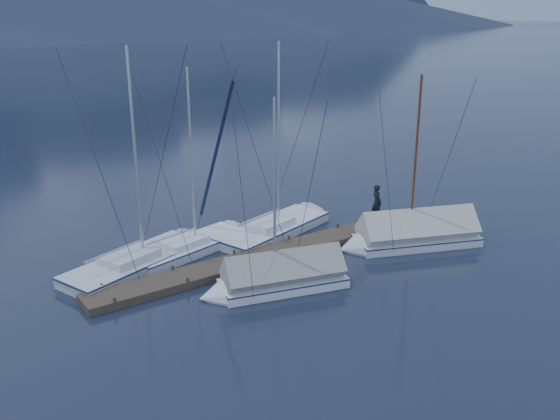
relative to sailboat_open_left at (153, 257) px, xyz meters
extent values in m
plane|color=black|center=(4.96, -4.82, -0.18)|extent=(1000.00, 1000.00, 0.00)
cone|color=#192133|center=(184.96, 245.18, 13.82)|extent=(364.00, 364.00, 28.00)
cube|color=#382D23|center=(4.96, -2.82, -0.01)|extent=(18.00, 1.50, 0.34)
cube|color=black|center=(-1.04, -2.82, -0.23)|extent=(3.00, 1.30, 0.30)
cube|color=black|center=(4.96, -2.82, -0.23)|extent=(3.00, 1.30, 0.30)
cube|color=black|center=(10.96, -2.82, -0.23)|extent=(3.00, 1.30, 0.30)
cylinder|color=#382D23|center=(-3.04, -2.12, 0.17)|extent=(0.12, 0.12, 0.35)
cylinder|color=#382D23|center=(-3.04, -3.52, 0.17)|extent=(0.12, 0.12, 0.35)
cylinder|color=#382D23|center=(-0.04, -2.12, 0.17)|extent=(0.12, 0.12, 0.35)
cylinder|color=#382D23|center=(-0.04, -3.52, 0.17)|extent=(0.12, 0.12, 0.35)
cylinder|color=#382D23|center=(2.96, -2.12, 0.17)|extent=(0.12, 0.12, 0.35)
cylinder|color=#382D23|center=(2.96, -3.52, 0.17)|extent=(0.12, 0.12, 0.35)
cylinder|color=#382D23|center=(5.96, -2.12, 0.17)|extent=(0.12, 0.12, 0.35)
cylinder|color=#382D23|center=(5.96, -3.52, 0.17)|extent=(0.12, 0.12, 0.35)
cylinder|color=#382D23|center=(8.96, -2.12, 0.17)|extent=(0.12, 0.12, 0.35)
cylinder|color=#382D23|center=(8.96, -3.52, 0.17)|extent=(0.12, 0.12, 0.35)
cylinder|color=#382D23|center=(11.96, -2.12, 0.17)|extent=(0.12, 0.12, 0.35)
cylinder|color=#382D23|center=(11.96, -3.52, 0.17)|extent=(0.12, 0.12, 0.35)
cube|color=silver|center=(-0.93, -0.33, -0.05)|extent=(6.98, 4.29, 0.73)
cube|color=silver|center=(-0.93, -0.33, -0.38)|extent=(5.71, 3.02, 0.33)
cube|color=navy|center=(-0.93, -0.33, 0.26)|extent=(7.05, 4.33, 0.07)
cone|color=silver|center=(2.66, 0.94, -0.05)|extent=(1.85, 2.40, 2.12)
cube|color=silver|center=(-1.24, -0.44, 0.48)|extent=(2.70, 2.23, 0.33)
cylinder|color=#B2B7BF|center=(-0.51, -0.18, 4.73)|extent=(0.13, 0.13, 8.83)
cylinder|color=#B2B7BF|center=(-1.97, -0.70, 0.98)|extent=(2.84, 1.09, 0.10)
cylinder|color=#26262B|center=(1.05, 0.37, 4.73)|extent=(1.14, 3.16, 8.84)
cube|color=white|center=(1.80, 0.01, -0.06)|extent=(6.21, 3.28, 0.65)
cube|color=white|center=(1.80, 0.01, -0.36)|extent=(5.15, 2.22, 0.30)
cube|color=navy|center=(1.80, 0.01, 0.21)|extent=(6.28, 3.32, 0.06)
cone|color=white|center=(5.11, 0.80, -0.06)|extent=(1.49, 2.09, 1.89)
cube|color=white|center=(1.51, -0.06, 0.41)|extent=(2.33, 1.82, 0.30)
cylinder|color=#B2B7BF|center=(2.18, 0.10, 4.21)|extent=(0.12, 0.12, 7.89)
cylinder|color=#B2B7BF|center=(0.84, -0.22, 0.86)|extent=(2.61, 0.70, 0.09)
cylinder|color=#26262B|center=(3.62, 0.44, 4.21)|extent=(0.71, 2.91, 7.90)
cube|color=silver|center=(6.28, -0.34, -0.05)|extent=(6.94, 3.97, 0.72)
cube|color=silver|center=(6.28, -0.34, -0.38)|extent=(5.71, 2.74, 0.33)
cube|color=#182A4A|center=(6.28, -0.34, 0.26)|extent=(7.01, 4.01, 0.07)
cone|color=silver|center=(9.92, 0.73, -0.05)|extent=(1.76, 2.36, 2.11)
cube|color=silver|center=(5.97, -0.44, 0.48)|extent=(2.65, 2.13, 0.33)
cylinder|color=#B2B7BF|center=(6.70, -0.22, 4.71)|extent=(0.13, 0.13, 8.79)
cylinder|color=#B2B7BF|center=(5.23, -0.65, 0.97)|extent=(2.87, 0.93, 0.10)
cylinder|color=#26262B|center=(8.28, 0.25, 4.71)|extent=(0.96, 3.19, 8.79)
cube|color=silver|center=(11.07, -5.46, -0.07)|extent=(6.22, 4.07, 0.62)
cube|color=silver|center=(11.07, -5.46, -0.35)|extent=(5.06, 2.88, 0.28)
cube|color=#19224B|center=(11.07, -5.46, 0.20)|extent=(6.28, 4.11, 0.06)
cone|color=silver|center=(7.94, -4.24, -0.07)|extent=(1.70, 2.24, 2.00)
cylinder|color=#592819|center=(10.72, -5.33, 4.03)|extent=(0.11, 0.11, 7.57)
cylinder|color=#592819|center=(11.95, -5.81, 0.81)|extent=(2.49, 1.04, 0.09)
cylinder|color=#26262B|center=(9.35, -4.79, 4.03)|extent=(1.09, 2.76, 7.58)
cube|color=#B0AFA5|center=(11.07, -5.46, 0.62)|extent=(5.96, 4.00, 2.12)
cube|color=white|center=(3.18, -5.61, -0.07)|extent=(5.38, 3.08, 0.60)
cube|color=white|center=(3.18, -5.61, -0.34)|extent=(4.43, 2.09, 0.27)
cube|color=#171B45|center=(3.18, -5.61, 0.18)|extent=(5.43, 3.11, 0.05)
cone|color=white|center=(0.33, -4.84, -0.07)|extent=(1.42, 1.94, 1.74)
cylinder|color=#B2B7BF|center=(2.83, -5.51, 3.85)|extent=(0.11, 0.11, 7.25)
cylinder|color=#B2B7BF|center=(4.05, -5.84, 0.77)|extent=(2.23, 0.68, 0.08)
cylinder|color=#26262B|center=(1.60, -5.18, 3.85)|extent=(0.69, 2.48, 7.26)
cube|color=gray|center=(3.18, -5.61, 0.59)|extent=(5.14, 3.04, 1.85)
imported|color=black|center=(11.33, -2.39, 1.09)|extent=(0.60, 0.76, 1.86)
camera|label=1|loc=(-9.31, -23.22, 10.50)|focal=38.00mm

